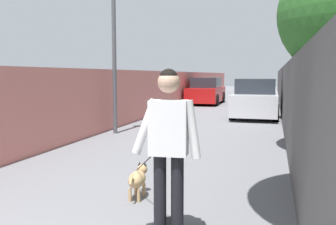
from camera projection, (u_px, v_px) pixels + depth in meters
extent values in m
plane|color=slate|center=(216.00, 116.00, 14.97)|extent=(80.00, 80.00, 0.00)
cube|color=#CC726B|center=(136.00, 95.00, 13.71)|extent=(48.00, 0.30, 1.86)
cube|color=#4C4C4C|center=(288.00, 96.00, 12.21)|extent=(48.00, 0.30, 2.01)
cylinder|color=brown|center=(323.00, 80.00, 12.78)|extent=(0.26, 0.26, 3.05)
ellipsoid|color=#4C843D|center=(326.00, 8.00, 12.53)|extent=(3.07, 3.07, 3.56)
cylinder|color=#4C4C51|center=(114.00, 61.00, 10.45)|extent=(0.12, 0.12, 4.16)
cylinder|color=beige|center=(167.00, 225.00, 4.07)|extent=(0.06, 0.04, 0.06)
cylinder|color=black|center=(160.00, 193.00, 3.75)|extent=(0.14, 0.14, 0.81)
cylinder|color=black|center=(177.00, 194.00, 3.71)|extent=(0.14, 0.14, 0.81)
cube|color=white|center=(169.00, 128.00, 3.66)|extent=(0.25, 0.40, 0.55)
cylinder|color=white|center=(145.00, 127.00, 3.71)|extent=(0.12, 0.29, 0.58)
cylinder|color=white|center=(192.00, 129.00, 3.62)|extent=(0.11, 0.18, 0.59)
sphere|color=tan|center=(169.00, 82.00, 3.61)|extent=(0.22, 0.22, 0.22)
sphere|color=black|center=(169.00, 78.00, 3.61)|extent=(0.19, 0.19, 0.19)
ellipsoid|color=tan|center=(137.00, 179.00, 5.02)|extent=(0.46, 0.26, 0.22)
sphere|color=tan|center=(142.00, 169.00, 5.29)|extent=(0.15, 0.15, 0.15)
cone|color=black|center=(140.00, 164.00, 5.29)|extent=(0.05, 0.05, 0.06)
cone|color=black|center=(145.00, 164.00, 5.27)|extent=(0.05, 0.05, 0.06)
cylinder|color=tan|center=(136.00, 189.00, 5.19)|extent=(0.04, 0.04, 0.18)
cylinder|color=tan|center=(144.00, 189.00, 5.17)|extent=(0.04, 0.04, 0.18)
cylinder|color=tan|center=(130.00, 195.00, 4.91)|extent=(0.04, 0.04, 0.18)
cylinder|color=tan|center=(139.00, 196.00, 4.89)|extent=(0.04, 0.04, 0.18)
cylinder|color=tan|center=(131.00, 179.00, 4.75)|extent=(0.14, 0.04, 0.13)
cylinder|color=black|center=(150.00, 157.00, 4.34)|extent=(1.11, 0.78, 0.66)
cube|color=silver|center=(256.00, 103.00, 14.75)|extent=(4.17, 1.70, 0.80)
cube|color=#262B33|center=(256.00, 86.00, 14.68)|extent=(2.17, 1.50, 0.60)
cylinder|color=black|center=(239.00, 106.00, 16.23)|extent=(0.64, 0.22, 0.64)
cylinder|color=black|center=(276.00, 107.00, 15.80)|extent=(0.64, 0.22, 0.64)
cylinder|color=black|center=(232.00, 112.00, 13.76)|extent=(0.64, 0.22, 0.64)
cylinder|color=black|center=(276.00, 113.00, 13.33)|extent=(0.64, 0.22, 0.64)
cube|color=#B71414|center=(206.00, 94.00, 21.41)|extent=(4.15, 1.70, 0.80)
cube|color=#262B33|center=(206.00, 83.00, 21.34)|extent=(2.16, 1.50, 0.60)
cylinder|color=black|center=(197.00, 97.00, 22.88)|extent=(0.64, 0.22, 0.64)
cylinder|color=black|center=(223.00, 97.00, 22.44)|extent=(0.64, 0.22, 0.64)
cylinder|color=black|center=(188.00, 100.00, 20.42)|extent=(0.64, 0.22, 0.64)
cylinder|color=black|center=(216.00, 100.00, 19.99)|extent=(0.64, 0.22, 0.64)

